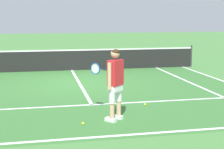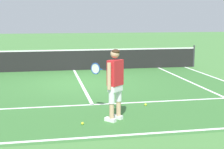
% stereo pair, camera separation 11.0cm
% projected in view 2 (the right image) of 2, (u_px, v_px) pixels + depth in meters
% --- Properties ---
extents(ground_plane, '(80.00, 80.00, 0.00)m').
position_uv_depth(ground_plane, '(81.00, 83.00, 12.78)').
color(ground_plane, '#477F3D').
extents(court_inner_surface, '(10.98, 9.41, 0.00)m').
position_uv_depth(court_inner_surface, '(85.00, 91.00, 11.38)').
color(court_inner_surface, '#387033').
rests_on(court_inner_surface, ground).
extents(line_baseline, '(10.98, 0.10, 0.01)m').
position_uv_depth(line_baseline, '(109.00, 136.00, 7.02)').
color(line_baseline, white).
rests_on(line_baseline, ground).
extents(line_service, '(8.23, 0.10, 0.01)m').
position_uv_depth(line_service, '(92.00, 105.00, 9.55)').
color(line_service, white).
rests_on(line_service, ground).
extents(line_centre_service, '(0.10, 6.40, 0.01)m').
position_uv_depth(line_centre_service, '(81.00, 83.00, 12.64)').
color(line_centre_service, white).
rests_on(line_centre_service, ground).
extents(line_singles_right, '(0.10, 9.01, 0.01)m').
position_uv_depth(line_singles_right, '(199.00, 86.00, 12.15)').
color(line_singles_right, white).
rests_on(line_singles_right, ground).
extents(tennis_net, '(11.96, 0.08, 1.07)m').
position_uv_depth(tennis_net, '(74.00, 60.00, 15.66)').
color(tennis_net, '#333338').
rests_on(tennis_net, ground).
extents(tennis_player, '(0.71, 1.17, 1.71)m').
position_uv_depth(tennis_player, '(114.00, 80.00, 7.96)').
color(tennis_player, white).
rests_on(tennis_player, ground).
extents(tennis_ball_near_feet, '(0.07, 0.07, 0.07)m').
position_uv_depth(tennis_ball_near_feet, '(146.00, 105.00, 9.43)').
color(tennis_ball_near_feet, '#CCE02D').
rests_on(tennis_ball_near_feet, ground).
extents(tennis_ball_by_baseline, '(0.07, 0.07, 0.07)m').
position_uv_depth(tennis_ball_by_baseline, '(82.00, 123.00, 7.77)').
color(tennis_ball_by_baseline, '#CCE02D').
rests_on(tennis_ball_by_baseline, ground).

